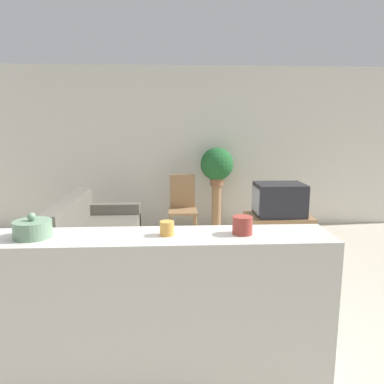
% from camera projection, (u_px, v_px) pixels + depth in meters
% --- Properties ---
extents(ground_plane, '(14.00, 14.00, 0.00)m').
position_uv_depth(ground_plane, '(147.00, 333.00, 3.21)').
color(ground_plane, beige).
extents(wall_back, '(9.00, 0.06, 2.70)m').
position_uv_depth(wall_back, '(159.00, 148.00, 6.33)').
color(wall_back, silver).
rests_on(wall_back, ground_plane).
extents(couch, '(0.91, 1.76, 0.84)m').
position_uv_depth(couch, '(96.00, 241.00, 4.76)').
color(couch, '#605B51').
rests_on(couch, ground_plane).
extents(tv_stand, '(0.89, 0.58, 0.52)m').
position_uv_depth(tv_stand, '(278.00, 233.00, 5.22)').
color(tv_stand, '#9E754C').
rests_on(tv_stand, ground_plane).
extents(television, '(0.66, 0.52, 0.44)m').
position_uv_depth(television, '(279.00, 199.00, 5.14)').
color(television, '#232328').
rests_on(television, tv_stand).
extents(wooden_chair, '(0.44, 0.44, 0.97)m').
position_uv_depth(wooden_chair, '(183.00, 204.00, 5.86)').
color(wooden_chair, '#9E754C').
rests_on(wooden_chair, ground_plane).
extents(plant_stand, '(0.15, 0.15, 0.76)m').
position_uv_depth(plant_stand, '(216.00, 208.00, 6.22)').
color(plant_stand, '#9E754C').
rests_on(plant_stand, ground_plane).
extents(potted_plant, '(0.54, 0.54, 0.63)m').
position_uv_depth(potted_plant, '(217.00, 165.00, 6.09)').
color(potted_plant, '#8E5B3D').
rests_on(potted_plant, plant_stand).
extents(foreground_counter, '(2.57, 0.44, 1.05)m').
position_uv_depth(foreground_counter, '(140.00, 310.00, 2.55)').
color(foreground_counter, beige).
rests_on(foreground_counter, ground_plane).
extents(decorative_bowl, '(0.24, 0.24, 0.16)m').
position_uv_depth(decorative_bowl, '(33.00, 229.00, 2.41)').
color(decorative_bowl, gray).
rests_on(decorative_bowl, foreground_counter).
extents(candle_jar, '(0.10, 0.10, 0.09)m').
position_uv_depth(candle_jar, '(167.00, 228.00, 2.45)').
color(candle_jar, gold).
rests_on(candle_jar, foreground_counter).
extents(coffee_tin, '(0.13, 0.13, 0.12)m').
position_uv_depth(coffee_tin, '(242.00, 225.00, 2.48)').
color(coffee_tin, '#99382D').
rests_on(coffee_tin, foreground_counter).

